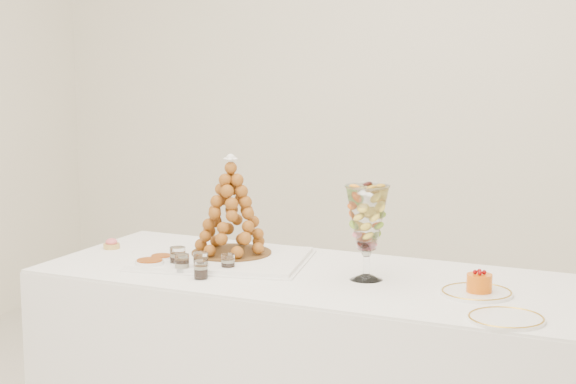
% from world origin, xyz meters
% --- Properties ---
extents(buffet_table, '(1.90, 0.77, 0.72)m').
position_xyz_m(buffet_table, '(0.08, 0.19, 0.36)').
color(buffet_table, white).
rests_on(buffet_table, ground).
extents(lace_tray, '(0.66, 0.55, 0.02)m').
position_xyz_m(lace_tray, '(-0.29, 0.22, 0.73)').
color(lace_tray, white).
rests_on(lace_tray, buffet_table).
extents(macaron_vase, '(0.14, 0.14, 0.32)m').
position_xyz_m(macaron_vase, '(0.28, 0.19, 0.93)').
color(macaron_vase, white).
rests_on(macaron_vase, buffet_table).
extents(cake_plate, '(0.23, 0.23, 0.01)m').
position_xyz_m(cake_plate, '(0.66, 0.15, 0.73)').
color(cake_plate, white).
rests_on(cake_plate, buffet_table).
extents(spare_plate, '(0.22, 0.22, 0.01)m').
position_xyz_m(spare_plate, '(0.80, -0.09, 0.72)').
color(spare_plate, white).
rests_on(spare_plate, buffet_table).
extents(pink_tart, '(0.06, 0.06, 0.04)m').
position_xyz_m(pink_tart, '(-0.77, 0.23, 0.74)').
color(pink_tart, tan).
rests_on(pink_tart, buffet_table).
extents(verrine_a, '(0.06, 0.06, 0.07)m').
position_xyz_m(verrine_a, '(-0.38, 0.07, 0.76)').
color(verrine_a, white).
rests_on(verrine_a, buffet_table).
extents(verrine_b, '(0.07, 0.07, 0.07)m').
position_xyz_m(verrine_b, '(-0.28, 0.05, 0.75)').
color(verrine_b, white).
rests_on(verrine_b, buffet_table).
extents(verrine_c, '(0.05, 0.05, 0.06)m').
position_xyz_m(verrine_c, '(-0.19, 0.09, 0.75)').
color(verrine_c, white).
rests_on(verrine_c, buffet_table).
extents(verrine_d, '(0.05, 0.05, 0.07)m').
position_xyz_m(verrine_d, '(-0.33, 0.01, 0.75)').
color(verrine_d, white).
rests_on(verrine_d, buffet_table).
extents(verrine_e, '(0.06, 0.06, 0.06)m').
position_xyz_m(verrine_e, '(-0.23, -0.03, 0.75)').
color(verrine_e, white).
rests_on(verrine_e, buffet_table).
extents(ramekin_back, '(0.08, 0.08, 0.03)m').
position_xyz_m(ramekin_back, '(-0.47, 0.11, 0.73)').
color(ramekin_back, white).
rests_on(ramekin_back, buffet_table).
extents(ramekin_front, '(0.10, 0.10, 0.03)m').
position_xyz_m(ramekin_front, '(-0.46, 0.01, 0.74)').
color(ramekin_front, white).
rests_on(ramekin_front, buffet_table).
extents(croquembouche, '(0.31, 0.31, 0.36)m').
position_xyz_m(croquembouche, '(-0.28, 0.28, 0.92)').
color(croquembouche, brown).
rests_on(croquembouche, lace_tray).
extents(mousse_cake, '(0.08, 0.08, 0.07)m').
position_xyz_m(mousse_cake, '(0.67, 0.15, 0.76)').
color(mousse_cake, orange).
rests_on(mousse_cake, cake_plate).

